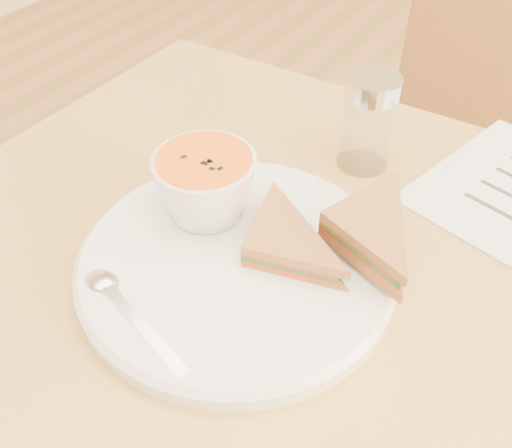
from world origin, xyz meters
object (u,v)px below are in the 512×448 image
Objects in this scene: plate at (237,263)px; condiment_shaker at (368,123)px; soup_bowl at (206,189)px; chair_far at (447,232)px.

condiment_shaker is (0.03, 0.23, 0.05)m from plate.
soup_bowl is 0.21m from condiment_shaker.
plate is 2.99× the size of soup_bowl.
plate is at bearing -97.49° from condiment_shaker.
condiment_shaker reaches higher than plate.
soup_bowl is 0.91× the size of condiment_shaker.
chair_far reaches higher than soup_bowl.
chair_far is 8.24× the size of soup_bowl.
soup_bowl is (-0.17, -0.50, 0.37)m from chair_far.
condiment_shaker reaches higher than soup_bowl.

